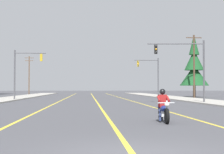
{
  "coord_description": "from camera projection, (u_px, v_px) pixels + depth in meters",
  "views": [
    {
      "loc": [
        -1.12,
        -8.24,
        1.49
      ],
      "look_at": [
        0.88,
        21.35,
        2.39
      ],
      "focal_mm": 58.82,
      "sensor_mm": 36.0,
      "label": 1
    }
  ],
  "objects": [
    {
      "name": "utility_pole_left_far",
      "position": [
        29.0,
        74.0,
        84.35
      ],
      "size": [
        2.11,
        0.26,
        8.85
      ],
      "color": "brown",
      "rests_on": "ground"
    },
    {
      "name": "sidewalk_kerb_left",
      "position": [
        6.0,
        99.0,
        47.36
      ],
      "size": [
        4.4,
        110.0,
        0.14
      ],
      "primitive_type": "cube",
      "color": "#ADA89E",
      "rests_on": "ground"
    },
    {
      "name": "sidewalk_kerb_right",
      "position": [
        183.0,
        99.0,
        48.92
      ],
      "size": [
        4.4,
        110.0,
        0.14
      ],
      "primitive_type": "cube",
      "color": "#ADA89E",
      "rests_on": "ground"
    },
    {
      "name": "utility_pole_right_far",
      "position": [
        194.0,
        65.0,
        53.59
      ],
      "size": [
        2.3,
        0.26,
        9.28
      ],
      "color": "#4C3828",
      "rests_on": "ground"
    },
    {
      "name": "lane_stripe_center",
      "position": [
        94.0,
        98.0,
        53.12
      ],
      "size": [
        0.16,
        100.0,
        0.01
      ],
      "primitive_type": "cube",
      "color": "yellow",
      "rests_on": "ground"
    },
    {
      "name": "lane_stripe_right",
      "position": [
        122.0,
        98.0,
        53.4
      ],
      "size": [
        0.16,
        100.0,
        0.01
      ],
      "primitive_type": "cube",
      "color": "yellow",
      "rests_on": "ground"
    },
    {
      "name": "conifer_tree_right_verge_far",
      "position": [
        194.0,
        68.0,
        59.53
      ],
      "size": [
        4.66,
        4.66,
        10.25
      ],
      "color": "#423023",
      "rests_on": "ground"
    },
    {
      "name": "traffic_signal_mid_right",
      "position": [
        151.0,
        72.0,
        57.21
      ],
      "size": [
        3.81,
        0.37,
        6.2
      ],
      "color": "#47474C",
      "rests_on": "ground"
    },
    {
      "name": "traffic_signal_near_right",
      "position": [
        187.0,
        61.0,
        35.98
      ],
      "size": [
        5.63,
        0.53,
        6.2
      ],
      "color": "#47474C",
      "rests_on": "ground"
    },
    {
      "name": "ground_plane",
      "position": [
        137.0,
        154.0,
        8.25
      ],
      "size": [
        400.0,
        400.0,
        0.0
      ],
      "primitive_type": "plane",
      "color": "#47474C"
    },
    {
      "name": "traffic_signal_near_left",
      "position": [
        24.0,
        68.0,
        45.44
      ],
      "size": [
        3.89,
        0.47,
        6.2
      ],
      "color": "#47474C",
      "rests_on": "ground"
    },
    {
      "name": "lane_stripe_left",
      "position": [
        66.0,
        98.0,
        52.84
      ],
      "size": [
        0.16,
        100.0,
        0.01
      ],
      "primitive_type": "cube",
      "color": "yellow",
      "rests_on": "ground"
    },
    {
      "name": "motorcycle_with_rider",
      "position": [
        163.0,
        109.0,
        15.97
      ],
      "size": [
        0.7,
        2.19,
        1.46
      ],
      "color": "black",
      "rests_on": "ground"
    }
  ]
}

